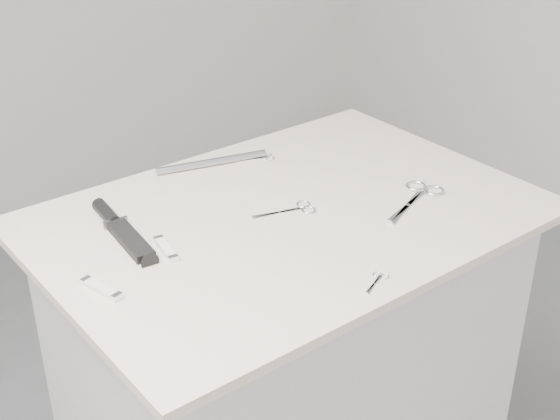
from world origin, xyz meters
TOP-DOWN VIEW (x-y plane):
  - plinth at (0.00, 0.00)m, footprint 0.90×0.60m
  - display_board at (0.00, 0.00)m, footprint 1.00×0.70m
  - large_shears at (0.27, -0.11)m, footprint 0.20×0.12m
  - embroidery_scissors_a at (0.02, -0.00)m, footprint 0.13×0.07m
  - embroidery_scissors_b at (0.11, 0.24)m, footprint 0.09×0.05m
  - tiny_scissors at (-0.03, -0.29)m, footprint 0.07×0.05m
  - sheathed_knife at (-0.31, 0.14)m, footprint 0.07×0.25m
  - pocket_knife_a at (-0.43, -0.02)m, footprint 0.04×0.09m
  - pocket_knife_b at (-0.27, 0.02)m, footprint 0.04×0.09m
  - metal_rail at (0.00, 0.28)m, footprint 0.26×0.09m

SIDE VIEW (x-z plane):
  - plinth at x=0.00m, z-range 0.00..0.90m
  - display_board at x=0.00m, z-range 0.90..0.92m
  - tiny_scissors at x=-0.03m, z-range 0.92..0.92m
  - embroidery_scissors_b at x=0.11m, z-range 0.92..0.92m
  - embroidery_scissors_a at x=0.02m, z-range 0.92..0.92m
  - large_shears at x=0.27m, z-range 0.92..0.93m
  - pocket_knife_a at x=-0.43m, z-range 0.92..0.93m
  - pocket_knife_b at x=-0.27m, z-range 0.92..0.93m
  - metal_rail at x=0.00m, z-range 0.92..0.94m
  - sheathed_knife at x=-0.31m, z-range 0.91..0.94m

